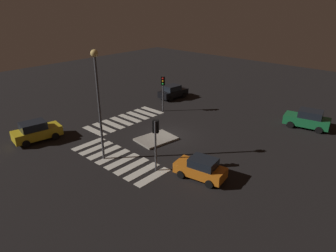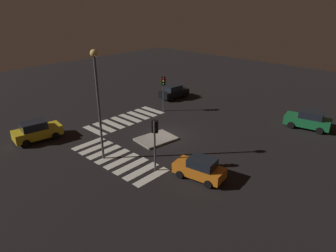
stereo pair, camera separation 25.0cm
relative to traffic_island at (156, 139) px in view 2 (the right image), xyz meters
The scene contains 11 objects.
ground_plane 1.44m from the traffic_island, behind, with size 80.00×80.00×0.00m, color black.
traffic_island is the anchor object (origin of this frame).
car_black 12.86m from the traffic_island, 145.67° to the right, with size 4.11×2.18×1.74m.
car_yellow 10.90m from the traffic_island, 47.57° to the right, with size 4.37×2.46×1.83m.
car_orange 7.32m from the traffic_island, 70.41° to the left, with size 2.19×3.87×1.62m.
car_green 15.32m from the traffic_island, 143.01° to the left, with size 2.57×4.49×1.87m.
traffic_light_south 8.24m from the traffic_island, 141.88° to the right, with size 0.54×0.53×4.09m.
traffic_light_north 6.02m from the traffic_island, 44.42° to the left, with size 0.53×0.54×4.03m.
street_lamp 7.91m from the traffic_island, ahead, with size 0.56×0.56×8.74m.
crosswalk_near 6.09m from the traffic_island, 103.53° to the right, with size 8.75×3.20×0.02m.
crosswalk_side 4.69m from the traffic_island, ahead, with size 3.20×8.75×0.02m.
Camera 2 is at (19.34, 17.82, 12.07)m, focal length 32.61 mm.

